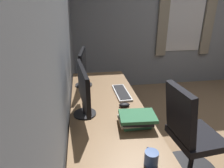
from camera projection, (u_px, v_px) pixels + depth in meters
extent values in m
cube|color=#8C939E|center=(57.00, 47.00, 1.68)|extent=(4.76, 0.10, 2.60)
cube|color=#8C939E|center=(185.00, 21.00, 3.95)|extent=(0.10, 5.06, 2.60)
cube|color=white|center=(186.00, 19.00, 3.87)|extent=(0.02, 0.72, 1.26)
cube|color=#9E937F|center=(209.00, 18.00, 3.92)|extent=(0.05, 0.20, 1.42)
cube|color=#9E937F|center=(163.00, 19.00, 3.78)|extent=(0.05, 0.20, 1.42)
cube|color=#936D47|center=(107.00, 107.00, 1.91)|extent=(1.97, 0.69, 0.03)
cylinder|color=silver|center=(118.00, 97.00, 2.93)|extent=(0.05, 0.05, 0.70)
cylinder|color=silver|center=(79.00, 100.00, 2.85)|extent=(0.05, 0.05, 0.70)
cube|color=#936D47|center=(106.00, 147.00, 1.92)|extent=(0.40, 0.50, 0.69)
cube|color=silver|center=(132.00, 145.00, 1.95)|extent=(0.37, 0.01, 0.61)
cylinder|color=black|center=(85.00, 114.00, 1.75)|extent=(0.20, 0.20, 0.01)
cylinder|color=black|center=(85.00, 108.00, 1.73)|extent=(0.04, 0.04, 0.10)
cube|color=black|center=(83.00, 86.00, 1.65)|extent=(0.56, 0.09, 0.32)
cube|color=#330F14|center=(85.00, 86.00, 1.65)|extent=(0.51, 0.06, 0.28)
cylinder|color=black|center=(84.00, 85.00, 2.36)|extent=(0.20, 0.20, 0.01)
cylinder|color=black|center=(84.00, 81.00, 2.34)|extent=(0.04, 0.04, 0.10)
cube|color=black|center=(83.00, 64.00, 2.26)|extent=(0.49, 0.08, 0.31)
cube|color=black|center=(84.00, 64.00, 2.26)|extent=(0.44, 0.06, 0.27)
cube|color=silver|center=(122.00, 93.00, 2.15)|extent=(0.42, 0.15, 0.02)
cube|color=#2D2D30|center=(122.00, 92.00, 2.15)|extent=(0.38, 0.12, 0.00)
ellipsoid|color=black|center=(124.00, 105.00, 1.88)|extent=(0.06, 0.10, 0.03)
cube|color=#3D8456|center=(135.00, 123.00, 1.61)|extent=(0.18, 0.22, 0.03)
cube|color=beige|center=(134.00, 120.00, 1.60)|extent=(0.19, 0.25, 0.02)
cube|color=black|center=(137.00, 118.00, 1.58)|extent=(0.24, 0.27, 0.03)
cube|color=#3D8456|center=(138.00, 116.00, 1.57)|extent=(0.23, 0.30, 0.03)
cylinder|color=#335193|center=(151.00, 158.00, 1.20)|extent=(0.09, 0.09, 0.09)
torus|color=#335193|center=(148.00, 151.00, 1.24)|extent=(0.06, 0.01, 0.06)
cube|color=black|center=(196.00, 137.00, 1.88)|extent=(0.47, 0.46, 0.07)
cube|color=black|center=(180.00, 114.00, 1.73)|extent=(0.41, 0.16, 0.50)
cylinder|color=black|center=(192.00, 155.00, 1.97)|extent=(0.05, 0.05, 0.37)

